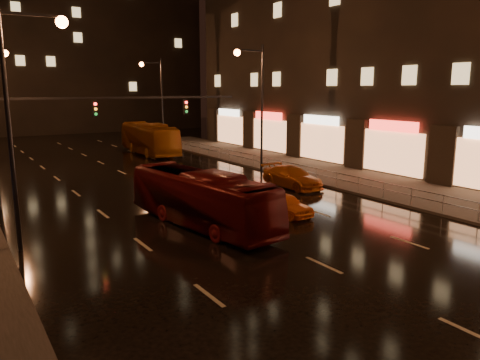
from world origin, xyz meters
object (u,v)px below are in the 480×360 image
object	(u,v)px
taxi_near	(284,204)
taxi_far	(292,177)
bus_red	(201,198)
bus_curb	(149,139)

from	to	relation	value
taxi_near	taxi_far	xyz separation A→B (m)	(4.83, 5.41, 0.12)
bus_red	taxi_near	bearing A→B (deg)	-14.89
bus_curb	taxi_far	distance (m)	21.29
bus_curb	taxi_far	bearing A→B (deg)	-81.61
bus_red	taxi_near	xyz separation A→B (m)	(4.67, -0.61, -0.78)
bus_red	taxi_far	distance (m)	10.67
bus_red	bus_curb	world-z (taller)	bus_curb
taxi_far	taxi_near	bearing A→B (deg)	-134.44
bus_curb	taxi_near	world-z (taller)	bus_curb
bus_red	bus_curb	bearing A→B (deg)	66.41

